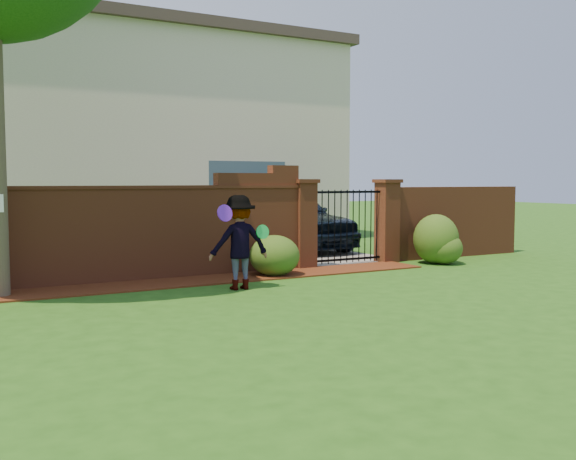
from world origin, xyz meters
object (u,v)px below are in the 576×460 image
frisbee_purple (225,213)px  frisbee_green (263,232)px  car (292,219)px  man (239,242)px

frisbee_purple → frisbee_green: size_ratio=1.15×
car → frisbee_green: (-3.53, -5.22, 0.16)m
frisbee_green → man: bearing=159.5°
car → frisbee_green: size_ratio=19.62×
man → frisbee_green: (0.37, -0.14, 0.18)m
man → frisbee_purple: (-0.35, -0.20, 0.52)m
man → frisbee_green: man is taller
car → man: 6.40m
car → man: bearing=-130.4°
frisbee_purple → frisbee_green: (0.72, 0.06, -0.34)m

